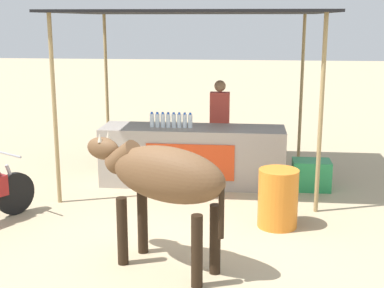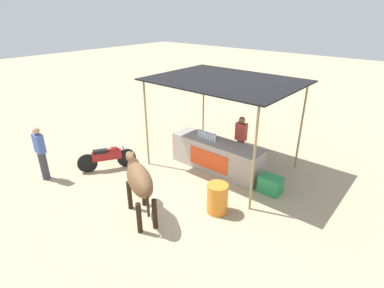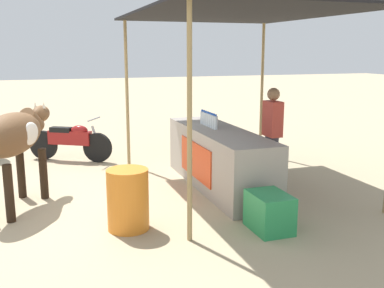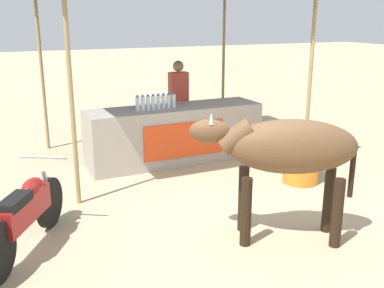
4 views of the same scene
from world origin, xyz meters
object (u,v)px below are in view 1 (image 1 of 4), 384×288
Objects in this scene: vendor_behind_counter at (220,126)px; cow at (162,177)px; stall_counter at (193,156)px; cooler_box at (311,175)px; water_barrel at (278,198)px.

vendor_behind_counter reaches higher than cow.
stall_counter reaches higher than cooler_box.
water_barrel is (-0.62, -1.66, 0.15)m from cooler_box.
water_barrel reaches higher than cooler_box.
vendor_behind_counter is at bearing 62.15° from stall_counter.
cooler_box is at bearing 57.27° from cow.
cow is (-1.93, -3.00, 0.79)m from cooler_box.
water_barrel is (0.92, -2.51, -0.46)m from vendor_behind_counter.
cow reaches higher than stall_counter.
vendor_behind_counter reaches higher than water_barrel.
vendor_behind_counter is 0.92× the size of cow.
vendor_behind_counter reaches higher than cooler_box.
water_barrel is at bearing -53.30° from stall_counter.
stall_counter is 3.15m from cow.
cooler_box is 0.34× the size of cow.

